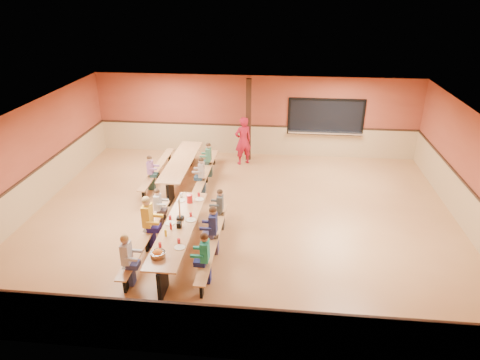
# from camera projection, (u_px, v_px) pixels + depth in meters

# --- Properties ---
(ground) EXTENTS (12.00, 12.00, 0.00)m
(ground) POSITION_uv_depth(u_px,v_px,m) (242.00, 217.00, 12.07)
(ground) COLOR #A1693D
(ground) RESTS_ON ground
(room_envelope) EXTENTS (12.04, 10.04, 3.02)m
(room_envelope) POSITION_uv_depth(u_px,v_px,m) (242.00, 195.00, 11.78)
(room_envelope) COLOR brown
(room_envelope) RESTS_ON ground
(kitchen_pass_through) EXTENTS (2.78, 0.28, 1.38)m
(kitchen_pass_through) POSITION_uv_depth(u_px,v_px,m) (326.00, 119.00, 15.68)
(kitchen_pass_through) COLOR black
(kitchen_pass_through) RESTS_ON ground
(structural_post) EXTENTS (0.18, 0.18, 3.00)m
(structural_post) POSITION_uv_depth(u_px,v_px,m) (249.00, 120.00, 15.43)
(structural_post) COLOR black
(structural_post) RESTS_ON ground
(cafeteria_table_main) EXTENTS (1.91, 3.70, 0.74)m
(cafeteria_table_main) POSITION_uv_depth(u_px,v_px,m) (179.00, 234.00, 10.30)
(cafeteria_table_main) COLOR #B27846
(cafeteria_table_main) RESTS_ON ground
(cafeteria_table_second) EXTENTS (1.91, 3.70, 0.74)m
(cafeteria_table_second) POSITION_uv_depth(u_px,v_px,m) (182.00, 166.00, 14.09)
(cafeteria_table_second) COLOR #B27846
(cafeteria_table_second) RESTS_ON ground
(seated_child_white_left) EXTENTS (0.38, 0.31, 1.23)m
(seated_child_white_left) POSITION_uv_depth(u_px,v_px,m) (127.00, 260.00, 9.16)
(seated_child_white_left) COLOR silver
(seated_child_white_left) RESTS_ON ground
(seated_adult_yellow) EXTENTS (0.44, 0.36, 1.35)m
(seated_adult_yellow) POSITION_uv_depth(u_px,v_px,m) (148.00, 222.00, 10.51)
(seated_adult_yellow) COLOR yellow
(seated_adult_yellow) RESTS_ON ground
(seated_child_grey_left) EXTENTS (0.33, 0.27, 1.14)m
(seated_child_grey_left) POSITION_uv_depth(u_px,v_px,m) (158.00, 209.00, 11.35)
(seated_child_grey_left) COLOR #BABABA
(seated_child_grey_left) RESTS_ON ground
(seated_child_teal_right) EXTENTS (0.37, 0.30, 1.22)m
(seated_child_teal_right) POSITION_uv_depth(u_px,v_px,m) (205.00, 258.00, 9.24)
(seated_child_teal_right) COLOR #1E9177
(seated_child_teal_right) RESTS_ON ground
(seated_child_navy_right) EXTENTS (0.39, 0.32, 1.25)m
(seated_child_navy_right) POSITION_uv_depth(u_px,v_px,m) (213.00, 231.00, 10.24)
(seated_child_navy_right) COLOR navy
(seated_child_navy_right) RESTS_ON ground
(seated_child_char_right) EXTENTS (0.34, 0.28, 1.15)m
(seated_child_char_right) POSITION_uv_depth(u_px,v_px,m) (220.00, 210.00, 11.29)
(seated_child_char_right) COLOR #424A4C
(seated_child_char_right) RESTS_ON ground
(seated_child_purple_sec) EXTENTS (0.33, 0.27, 1.13)m
(seated_child_purple_sec) POSITION_uv_depth(u_px,v_px,m) (151.00, 173.00, 13.49)
(seated_child_purple_sec) COLOR #9C5E9A
(seated_child_purple_sec) RESTS_ON ground
(seated_child_green_sec) EXTENTS (0.35, 0.29, 1.18)m
(seated_child_green_sec) POSITION_uv_depth(u_px,v_px,m) (209.00, 160.00, 14.42)
(seated_child_green_sec) COLOR #3C795B
(seated_child_green_sec) RESTS_ON ground
(seated_child_tan_sec) EXTENTS (0.35, 0.28, 1.17)m
(seated_child_tan_sec) POSITION_uv_depth(u_px,v_px,m) (202.00, 176.00, 13.26)
(seated_child_tan_sec) COLOR #AB9A8B
(seated_child_tan_sec) RESTS_ON ground
(standing_woman) EXTENTS (0.76, 0.69, 1.75)m
(standing_woman) POSITION_uv_depth(u_px,v_px,m) (243.00, 141.00, 15.31)
(standing_woman) COLOR #A51226
(standing_woman) RESTS_ON ground
(punch_pitcher) EXTENTS (0.16, 0.16, 0.22)m
(punch_pitcher) POSITION_uv_depth(u_px,v_px,m) (190.00, 199.00, 11.26)
(punch_pitcher) COLOR red
(punch_pitcher) RESTS_ON cafeteria_table_main
(chip_bowl) EXTENTS (0.32, 0.32, 0.15)m
(chip_bowl) POSITION_uv_depth(u_px,v_px,m) (158.00, 254.00, 9.03)
(chip_bowl) COLOR orange
(chip_bowl) RESTS_ON cafeteria_table_main
(napkin_dispenser) EXTENTS (0.10, 0.14, 0.13)m
(napkin_dispenser) POSITION_uv_depth(u_px,v_px,m) (179.00, 225.00, 10.13)
(napkin_dispenser) COLOR black
(napkin_dispenser) RESTS_ON cafeteria_table_main
(condiment_mustard) EXTENTS (0.06, 0.06, 0.17)m
(condiment_mustard) POSITION_uv_depth(u_px,v_px,m) (166.00, 233.00, 9.78)
(condiment_mustard) COLOR yellow
(condiment_mustard) RESTS_ON cafeteria_table_main
(condiment_ketchup) EXTENTS (0.06, 0.06, 0.17)m
(condiment_ketchup) POSITION_uv_depth(u_px,v_px,m) (171.00, 226.00, 10.04)
(condiment_ketchup) COLOR #B2140F
(condiment_ketchup) RESTS_ON cafeteria_table_main
(table_paddle) EXTENTS (0.16, 0.16, 0.56)m
(table_paddle) POSITION_uv_depth(u_px,v_px,m) (180.00, 214.00, 10.45)
(table_paddle) COLOR black
(table_paddle) RESTS_ON cafeteria_table_main
(place_settings) EXTENTS (0.65, 3.30, 0.11)m
(place_settings) POSITION_uv_depth(u_px,v_px,m) (179.00, 224.00, 10.19)
(place_settings) COLOR beige
(place_settings) RESTS_ON cafeteria_table_main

